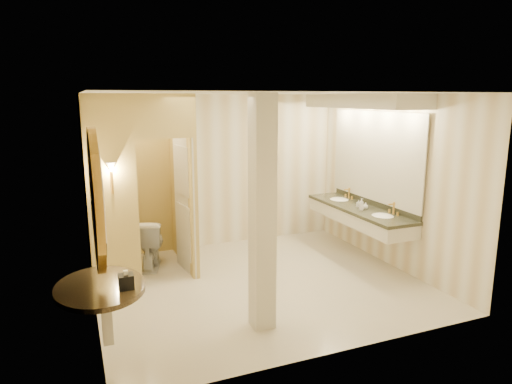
# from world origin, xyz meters

# --- Properties ---
(floor) EXTENTS (4.50, 4.50, 0.00)m
(floor) POSITION_xyz_m (0.00, 0.00, 0.00)
(floor) COLOR beige
(floor) RESTS_ON ground
(ceiling) EXTENTS (4.50, 4.50, 0.00)m
(ceiling) POSITION_xyz_m (0.00, 0.00, 2.70)
(ceiling) COLOR silver
(ceiling) RESTS_ON wall_back
(wall_back) EXTENTS (4.50, 0.02, 2.70)m
(wall_back) POSITION_xyz_m (0.00, 2.00, 1.35)
(wall_back) COLOR white
(wall_back) RESTS_ON floor
(wall_front) EXTENTS (4.50, 0.02, 2.70)m
(wall_front) POSITION_xyz_m (0.00, -2.00, 1.35)
(wall_front) COLOR white
(wall_front) RESTS_ON floor
(wall_left) EXTENTS (0.02, 4.00, 2.70)m
(wall_left) POSITION_xyz_m (-2.25, 0.00, 1.35)
(wall_left) COLOR white
(wall_left) RESTS_ON floor
(wall_right) EXTENTS (0.02, 4.00, 2.70)m
(wall_right) POSITION_xyz_m (2.25, 0.00, 1.35)
(wall_right) COLOR white
(wall_right) RESTS_ON floor
(toilet_closet) EXTENTS (1.50, 1.55, 2.70)m
(toilet_closet) POSITION_xyz_m (-1.11, 0.97, 1.39)
(toilet_closet) COLOR tan
(toilet_closet) RESTS_ON floor
(wall_sconce) EXTENTS (0.14, 0.14, 0.42)m
(wall_sconce) POSITION_xyz_m (-1.93, 0.43, 1.73)
(wall_sconce) COLOR gold
(wall_sconce) RESTS_ON toilet_closet
(vanity) EXTENTS (0.75, 2.47, 2.09)m
(vanity) POSITION_xyz_m (1.98, 0.40, 1.63)
(vanity) COLOR beige
(vanity) RESTS_ON floor
(console_shelf) EXTENTS (1.06, 1.06, 1.98)m
(console_shelf) POSITION_xyz_m (-2.21, -1.35, 1.35)
(console_shelf) COLOR black
(console_shelf) RESTS_ON floor
(pillar) EXTENTS (0.25, 0.25, 2.70)m
(pillar) POSITION_xyz_m (-0.45, -1.16, 1.35)
(pillar) COLOR beige
(pillar) RESTS_ON floor
(tissue_box) EXTENTS (0.14, 0.14, 0.14)m
(tissue_box) POSITION_xyz_m (-2.00, -1.53, 0.94)
(tissue_box) COLOR black
(tissue_box) RESTS_ON console_shelf
(toilet) EXTENTS (0.66, 0.88, 0.80)m
(toilet) POSITION_xyz_m (-1.36, 1.25, 0.40)
(toilet) COLOR white
(toilet) RESTS_ON floor
(soap_bottle_a) EXTENTS (0.06, 0.06, 0.12)m
(soap_bottle_a) POSITION_xyz_m (1.93, 0.40, 0.93)
(soap_bottle_a) COLOR beige
(soap_bottle_a) RESTS_ON vanity
(soap_bottle_b) EXTENTS (0.10, 0.10, 0.11)m
(soap_bottle_b) POSITION_xyz_m (1.95, 0.24, 0.93)
(soap_bottle_b) COLOR silver
(soap_bottle_b) RESTS_ON vanity
(soap_bottle_c) EXTENTS (0.09, 0.09, 0.20)m
(soap_bottle_c) POSITION_xyz_m (1.83, 0.18, 0.97)
(soap_bottle_c) COLOR #C6B28C
(soap_bottle_c) RESTS_ON vanity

